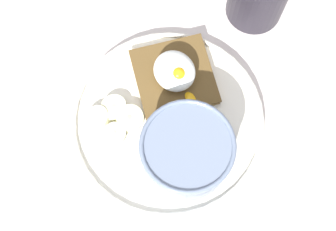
# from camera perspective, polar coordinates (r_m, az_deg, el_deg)

# --- Properties ---
(ground_plane) EXTENTS (1.20, 1.20, 0.02)m
(ground_plane) POSITION_cam_1_polar(r_m,az_deg,el_deg) (0.63, 0.00, -1.08)
(ground_plane) COLOR beige
(ground_plane) RESTS_ON ground
(plate) EXTENTS (0.25, 0.25, 0.02)m
(plate) POSITION_cam_1_polar(r_m,az_deg,el_deg) (0.61, 0.00, -0.61)
(plate) COLOR silver
(plate) RESTS_ON ground_plane
(oatmeal_bowl) EXTENTS (0.11, 0.11, 0.07)m
(oatmeal_bowl) POSITION_cam_1_polar(r_m,az_deg,el_deg) (0.57, 2.30, -4.39)
(oatmeal_bowl) COLOR slate
(oatmeal_bowl) RESTS_ON plate
(toast_slice) EXTENTS (0.13, 0.13, 0.01)m
(toast_slice) POSITION_cam_1_polar(r_m,az_deg,el_deg) (0.62, 0.77, 4.73)
(toast_slice) COLOR brown
(toast_slice) RESTS_ON plate
(poached_egg) EXTENTS (0.08, 0.05, 0.03)m
(poached_egg) POSITION_cam_1_polar(r_m,az_deg,el_deg) (0.60, 0.85, 5.39)
(poached_egg) COLOR white
(poached_egg) RESTS_ON toast_slice
(banana_slice_front) EXTENTS (0.04, 0.04, 0.02)m
(banana_slice_front) POSITION_cam_1_polar(r_m,az_deg,el_deg) (0.61, -6.56, 0.94)
(banana_slice_front) COLOR #EEECBD
(banana_slice_front) RESTS_ON plate
(banana_slice_left) EXTENTS (0.04, 0.04, 0.02)m
(banana_slice_left) POSITION_cam_1_polar(r_m,az_deg,el_deg) (0.60, -6.48, -2.23)
(banana_slice_left) COLOR beige
(banana_slice_left) RESTS_ON plate
(banana_slice_back) EXTENTS (0.04, 0.04, 0.02)m
(banana_slice_back) POSITION_cam_1_polar(r_m,az_deg,el_deg) (0.61, -8.50, -0.21)
(banana_slice_back) COLOR beige
(banana_slice_back) RESTS_ON plate
(banana_slice_right) EXTENTS (0.05, 0.05, 0.02)m
(banana_slice_right) POSITION_cam_1_polar(r_m,az_deg,el_deg) (0.61, -4.69, -0.35)
(banana_slice_right) COLOR beige
(banana_slice_right) RESTS_ON plate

